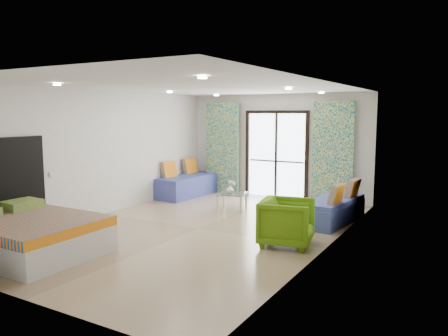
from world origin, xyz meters
The scene contains 23 objects.
floor centered at (0.00, 0.00, 0.00)m, with size 5.00×7.50×0.01m, color #917556, non-canonical shape.
ceiling centered at (0.00, 0.00, 2.70)m, with size 5.00×7.50×0.01m, color silver, non-canonical shape.
wall_back centered at (0.00, 3.75, 1.35)m, with size 5.00×0.01×2.70m, color silver, non-canonical shape.
wall_front centered at (0.00, -3.75, 1.35)m, with size 5.00×0.01×2.70m, color silver, non-canonical shape.
wall_left centered at (-2.50, 0.00, 1.35)m, with size 0.01×7.50×2.70m, color silver, non-canonical shape.
wall_right centered at (2.50, 0.00, 1.35)m, with size 0.01×7.50×2.70m, color silver, non-canonical shape.
balcony_door centered at (0.00, 3.72, 1.26)m, with size 1.76×0.08×2.28m.
balcony_rail centered at (0.00, 3.73, 0.95)m, with size 1.52×0.03×0.04m, color #595451.
curtain_left centered at (-1.55, 3.57, 1.25)m, with size 1.00×0.10×2.50m, color silver.
curtain_right centered at (1.55, 3.57, 1.25)m, with size 1.00×0.10×2.50m, color silver.
downlight_a centered at (-1.40, -2.00, 2.67)m, with size 0.12×0.12×0.02m, color #FFE0B2.
downlight_b centered at (1.40, -2.00, 2.67)m, with size 0.12×0.12×0.02m, color #FFE0B2.
downlight_c centered at (-1.40, 1.00, 2.67)m, with size 0.12×0.12×0.02m, color #FFE0B2.
downlight_d centered at (1.40, 1.00, 2.67)m, with size 0.12×0.12×0.02m, color #FFE0B2.
downlight_e centered at (-1.40, 3.00, 2.67)m, with size 0.12×0.12×0.02m, color #FFE0B2.
downlight_f centered at (1.40, 3.00, 2.67)m, with size 0.12×0.12×0.02m, color #FFE0B2.
switch_plate centered at (-2.47, -1.35, 1.05)m, with size 0.02×0.10×0.10m, color silver.
bed centered at (-1.48, -2.60, 0.30)m, with size 2.08×1.70×0.72m.
daybed_left centered at (-2.12, 2.67, 0.30)m, with size 0.85×1.99×0.97m.
daybed_right centered at (2.12, 1.76, 0.27)m, with size 0.91×1.85×0.88m.
coffee_table centered at (-0.20, 1.70, 0.36)m, with size 0.74×0.74×0.70m.
vase centered at (-0.25, 1.68, 0.49)m, with size 0.17×0.18×0.17m, color white.
armchair centered at (1.87, -0.14, 0.43)m, with size 0.84×0.79×0.86m, color #578A11.
Camera 1 is at (4.54, -6.85, 2.22)m, focal length 35.00 mm.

